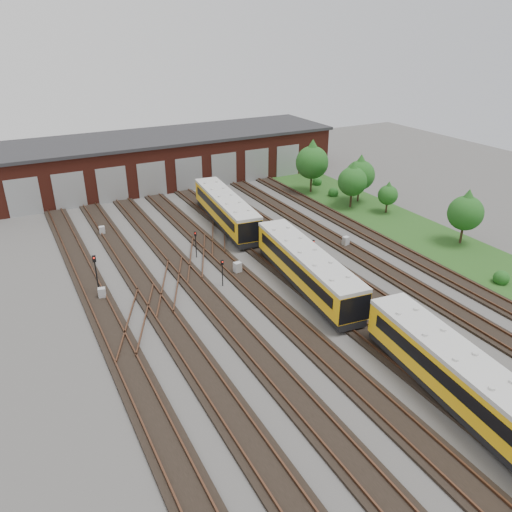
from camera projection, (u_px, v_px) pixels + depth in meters
name	position (u px, v px, depth m)	size (l,w,h in m)	color
ground	(316.00, 319.00, 37.56)	(120.00, 120.00, 0.00)	#454340
track_network	(310.00, 315.00, 37.91)	(30.40, 70.00, 0.33)	black
maintenance_shed	(152.00, 159.00, 68.13)	(51.00, 12.50, 6.35)	#581F16
grass_verge	(411.00, 230.00, 53.58)	(8.00, 55.00, 0.05)	#1C4717
metro_train	(307.00, 268.00, 41.18)	(4.21, 46.96, 3.05)	black
signal_mast_0	(96.00, 270.00, 39.84)	(0.30, 0.28, 3.59)	black
signal_mast_1	(222.00, 269.00, 41.59)	(0.22, 0.20, 2.42)	black
signal_mast_2	(196.00, 241.00, 46.64)	(0.25, 0.24, 2.64)	black
signal_mast_3	(313.00, 250.00, 44.90)	(0.22, 0.21, 2.61)	black
relay_cabinet_0	(102.00, 293.00, 40.12)	(0.57, 0.48, 0.96)	#AEB1B4
relay_cabinet_1	(102.00, 231.00, 52.13)	(0.57, 0.47, 0.95)	#AEB1B4
relay_cabinet_2	(238.00, 268.00, 44.13)	(0.64, 0.53, 1.07)	#AEB1B4
relay_cabinet_3	(205.00, 204.00, 59.52)	(0.66, 0.55, 1.10)	#AEB1B4
relay_cabinet_4	(346.00, 241.00, 49.51)	(0.60, 0.50, 1.00)	#AEB1B4
tree_0	(312.00, 159.00, 63.52)	(4.19, 4.19, 6.94)	#302215
tree_1	(353.00, 178.00, 58.48)	(3.43, 3.43, 5.68)	#302215
tree_2	(360.00, 172.00, 60.35)	(3.59, 3.59, 5.95)	#302215
tree_3	(388.00, 193.00, 57.36)	(2.29, 2.29, 3.79)	#302215
tree_4	(466.00, 209.00, 48.79)	(3.45, 3.45, 5.71)	#302215
bush_0	(502.00, 276.00, 42.44)	(1.34, 1.34, 1.34)	#194914
bush_1	(333.00, 191.00, 63.64)	(1.30, 1.30, 1.30)	#194914
bush_2	(317.00, 180.00, 67.99)	(1.29, 1.29, 1.29)	#194914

